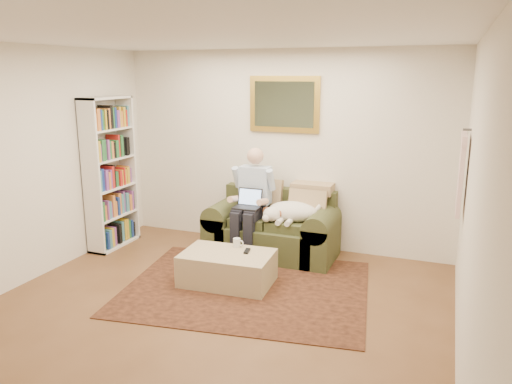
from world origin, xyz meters
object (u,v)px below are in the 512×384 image
Objects in this scene: sofa at (272,233)px; seated_man at (250,204)px; laptop at (248,202)px; ottoman at (227,268)px; bookshelf at (110,173)px; coffee_mug at (237,243)px; sleeping_dog at (293,211)px.

seated_man reaches higher than sofa.
sofa is 0.55m from laptop.
laptop reaches higher than ottoman.
laptop is (0.00, -0.06, 0.03)m from seated_man.
seated_man is at bearing 95.70° from ottoman.
ottoman is at bearing -17.17° from bookshelf.
coffee_mug is (0.02, 0.22, 0.23)m from ottoman.
bookshelf is (-1.88, -0.30, 0.31)m from seated_man.
laptop is 0.56m from sleeping_dog.
sleeping_dog is (0.54, 0.07, -0.06)m from seated_man.
bookshelf is at bearing -170.91° from seated_man.
bookshelf reaches higher than coffee_mug.
seated_man reaches higher than sleeping_dog.
ottoman is at bearing -114.65° from sleeping_dog.
coffee_mug is at bearing -99.23° from sofa.
seated_man reaches higher than laptop.
seated_man is at bearing 9.09° from bookshelf.
laptop is 1.92m from bookshelf.
seated_man is (-0.25, -0.15, 0.41)m from sofa.
laptop is 0.71m from coffee_mug.
seated_man is at bearing 90.00° from laptop.
coffee_mug is at bearing 85.18° from ottoman.
laptop is at bearing 99.97° from coffee_mug.
bookshelf is at bearing 162.83° from ottoman.
sofa is at bearing 41.02° from laptop.
sofa is 0.86m from coffee_mug.
laptop is at bearing 7.19° from bookshelf.
ottoman is (-0.45, -0.98, -0.45)m from sleeping_dog.
sofa reaches higher than sleeping_dog.
seated_man is 0.75m from coffee_mug.
ottoman is 9.90× the size of coffee_mug.
sofa is 2.29m from bookshelf.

